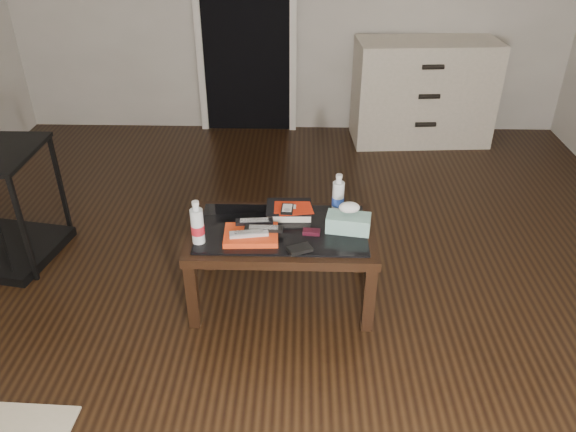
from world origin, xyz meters
The scene contains 16 objects.
ground centered at (0.00, 0.00, 0.00)m, with size 5.00×5.00×0.00m, color black.
doorway centered at (-0.40, 2.47, 1.02)m, with size 0.90×0.08×2.07m.
coffee_table centered at (0.01, -0.08, 0.40)m, with size 1.00×0.60×0.46m.
dresser centered at (1.18, 2.23, 0.45)m, with size 1.23×0.58×0.90m.
magazines centered at (-0.14, -0.17, 0.48)m, with size 0.28×0.21×0.03m, color #E93D15.
remote_silver centered at (-0.15, -0.20, 0.50)m, with size 0.20×0.05×0.02m, color #AEAEB3.
remote_black_front centered at (-0.08, -0.15, 0.50)m, with size 0.20×0.05×0.02m, color black.
remote_black_back centered at (-0.13, -0.08, 0.50)m, with size 0.20×0.05×0.02m, color black.
textbook centered at (0.05, 0.08, 0.48)m, with size 0.25×0.20×0.05m, color black.
dvd_mailers centered at (0.06, 0.06, 0.51)m, with size 0.19×0.14×0.01m, color red.
ipod centered at (0.04, 0.03, 0.52)m, with size 0.06×0.10×0.02m, color black.
flip_phone centered at (0.17, -0.13, 0.47)m, with size 0.09×0.05×0.02m, color #320B16.
wallet centered at (0.11, -0.29, 0.47)m, with size 0.12×0.07×0.02m, color black.
water_bottle_left centered at (-0.41, -0.22, 0.58)m, with size 0.07×0.07×0.24m, color white.
water_bottle_right centered at (0.32, 0.10, 0.58)m, with size 0.07×0.07×0.24m, color white.
tissue_box centered at (0.37, -0.09, 0.51)m, with size 0.23×0.12×0.09m, color #227D6E.
Camera 1 is at (0.12, -2.62, 2.07)m, focal length 35.00 mm.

